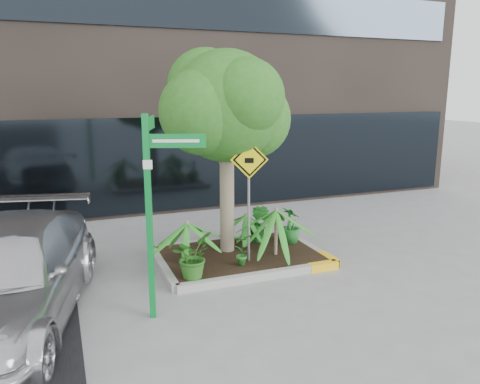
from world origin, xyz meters
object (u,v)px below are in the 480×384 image
object	(u,v)px
tree	(226,106)
street_sign_post	(153,195)
parked_car	(3,278)
cattle_sign	(249,181)

from	to	relation	value
tree	street_sign_post	bearing A→B (deg)	-132.40
tree	parked_car	bearing A→B (deg)	-158.80
street_sign_post	parked_car	bearing A→B (deg)	-174.38
street_sign_post	cattle_sign	xyz separation A→B (m)	(2.08, 1.35, -0.18)
cattle_sign	tree	bearing A→B (deg)	122.36
street_sign_post	cattle_sign	bearing A→B (deg)	51.86
parked_car	street_sign_post	xyz separation A→B (m)	(2.13, -0.51, 1.17)
parked_car	cattle_sign	xyz separation A→B (m)	(4.21, 0.84, 0.99)
tree	parked_car	distance (m)	4.91
parked_car	cattle_sign	world-z (taller)	cattle_sign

